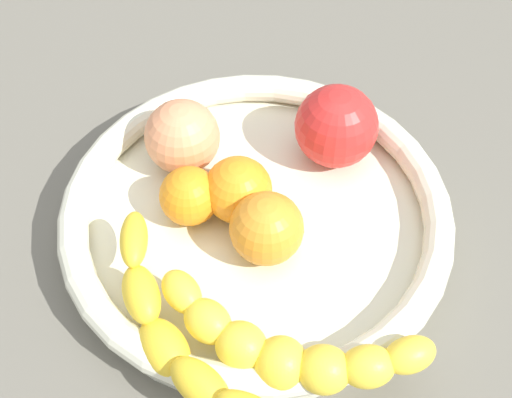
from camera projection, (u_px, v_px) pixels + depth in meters
kitchen_counter at (256, 244)px, 62.85cm from camera, size 120.00×120.00×3.00cm
fruit_bowl at (256, 218)px, 59.87cm from camera, size 33.20×33.20×4.49cm
banana_draped_left at (285, 349)px, 49.96cm from camera, size 21.45×9.05×4.36cm
banana_draped_right at (173, 336)px, 50.30cm from camera, size 15.19×17.17×5.05cm
orange_front at (238, 190)px, 58.57cm from camera, size 5.76×5.76×5.76cm
orange_mid_left at (190, 192)px, 58.87cm from camera, size 5.08×5.08×5.08cm
orange_mid_right at (267, 228)px, 55.93cm from camera, size 6.04×6.04×6.04cm
tomato_red at (336, 126)px, 62.00cm from camera, size 7.46×7.46×7.46cm
peach_blush at (182, 137)px, 61.73cm from camera, size 6.70×6.70×6.70cm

